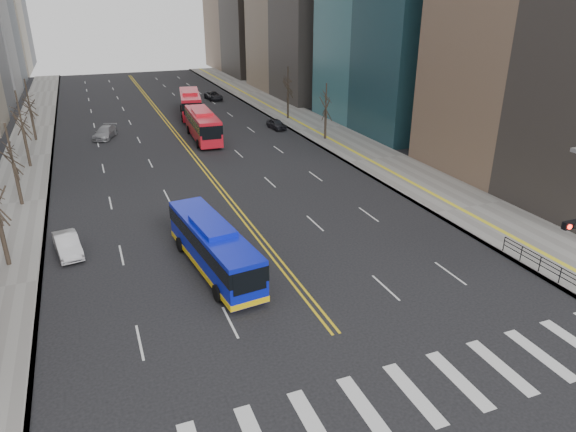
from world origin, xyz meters
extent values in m
plane|color=black|center=(0.00, 0.00, 0.00)|extent=(220.00, 220.00, 0.00)
cube|color=gray|center=(17.50, 45.00, 0.07)|extent=(7.00, 130.00, 0.15)
cube|color=gray|center=(-16.50, 45.00, 0.07)|extent=(5.00, 130.00, 0.15)
cube|color=silver|center=(-3.55, 0.00, 0.01)|extent=(0.70, 4.00, 0.01)
cube|color=silver|center=(-1.18, 0.00, 0.01)|extent=(0.70, 4.00, 0.01)
cube|color=silver|center=(1.18, 0.00, 0.01)|extent=(0.70, 4.00, 0.01)
cube|color=silver|center=(3.55, 0.00, 0.01)|extent=(0.70, 4.00, 0.01)
cube|color=silver|center=(5.91, 0.00, 0.01)|extent=(0.70, 4.00, 0.01)
cube|color=silver|center=(8.27, 0.00, 0.01)|extent=(0.70, 4.00, 0.01)
cube|color=gold|center=(-0.20, 55.00, 0.01)|extent=(0.15, 100.00, 0.01)
cube|color=gold|center=(0.20, 55.00, 0.01)|extent=(0.15, 100.00, 0.01)
cube|color=black|center=(11.00, 2.00, 5.50)|extent=(1.10, 0.28, 0.38)
cylinder|color=#FF190C|center=(10.65, 1.84, 5.50)|extent=(0.24, 0.08, 0.24)
cylinder|color=black|center=(11.00, 1.84, 5.50)|extent=(0.24, 0.08, 0.24)
cube|color=black|center=(14.30, 6.00, 1.15)|extent=(0.04, 6.00, 0.04)
cylinder|color=black|center=(14.30, 4.50, 0.65)|extent=(0.06, 0.06, 1.00)
cylinder|color=black|center=(14.30, 6.00, 0.65)|extent=(0.06, 0.06, 1.00)
cylinder|color=black|center=(14.30, 7.50, 0.65)|extent=(0.06, 0.06, 1.00)
cylinder|color=black|center=(14.30, 9.00, 0.65)|extent=(0.06, 0.06, 1.00)
cylinder|color=black|center=(-16.00, 19.00, 1.95)|extent=(0.28, 0.28, 3.90)
cylinder|color=black|center=(-16.00, 30.00, 1.80)|extent=(0.28, 0.28, 3.60)
cylinder|color=black|center=(-16.00, 41.00, 2.00)|extent=(0.28, 0.28, 4.00)
cylinder|color=black|center=(-16.00, 52.00, 1.90)|extent=(0.28, 0.28, 3.80)
cylinder|color=black|center=(16.00, 40.00, 1.75)|extent=(0.28, 0.28, 3.50)
cylinder|color=black|center=(16.00, 52.00, 1.88)|extent=(0.28, 0.28, 3.75)
cube|color=#0C19C0|center=(-4.04, 13.78, 1.61)|extent=(3.45, 10.95, 2.52)
cube|color=black|center=(-4.04, 13.78, 2.13)|extent=(3.51, 10.97, 0.92)
cube|color=#0C19C0|center=(-4.04, 13.78, 2.97)|extent=(2.21, 3.95, 0.40)
cube|color=yellow|center=(-4.04, 13.78, 0.55)|extent=(3.51, 10.97, 0.35)
cylinder|color=black|center=(-4.77, 10.23, 0.50)|extent=(0.41, 1.03, 1.00)
cylinder|color=black|center=(-2.54, 10.49, 0.50)|extent=(0.41, 1.03, 1.00)
cylinder|color=black|center=(-5.55, 17.08, 0.50)|extent=(0.41, 1.03, 1.00)
cylinder|color=black|center=(-3.32, 17.33, 0.50)|extent=(0.41, 1.03, 1.00)
cube|color=red|center=(2.53, 45.27, 1.77)|extent=(3.05, 11.09, 2.84)
cube|color=black|center=(2.53, 45.27, 2.33)|extent=(3.11, 11.11, 1.02)
cube|color=red|center=(2.53, 45.27, 3.29)|extent=(2.19, 3.94, 0.40)
cylinder|color=black|center=(1.11, 41.83, 0.50)|extent=(0.35, 1.01, 1.00)
cylinder|color=black|center=(3.60, 41.70, 0.50)|extent=(0.35, 1.01, 1.00)
cylinder|color=black|center=(1.47, 48.84, 0.50)|extent=(0.35, 1.01, 1.00)
cylinder|color=black|center=(3.96, 48.71, 0.50)|extent=(0.35, 1.01, 1.00)
cube|color=red|center=(3.87, 58.85, 1.82)|extent=(4.37, 11.57, 2.94)
cube|color=black|center=(3.87, 58.85, 2.39)|extent=(4.43, 11.60, 1.05)
cube|color=red|center=(3.87, 58.85, 3.39)|extent=(2.67, 4.24, 0.40)
cylinder|color=black|center=(2.02, 55.49, 0.50)|extent=(0.46, 1.04, 1.00)
cylinder|color=black|center=(4.55, 55.07, 0.50)|extent=(0.46, 1.04, 1.00)
cylinder|color=black|center=(3.19, 62.63, 0.50)|extent=(0.46, 1.04, 1.00)
cylinder|color=black|center=(5.72, 62.21, 0.50)|extent=(0.46, 1.04, 1.00)
imported|color=silver|center=(-12.50, 19.44, 0.67)|extent=(2.02, 4.22, 1.34)
imported|color=black|center=(12.50, 47.21, 0.63)|extent=(1.83, 3.81, 1.26)
imported|color=gray|center=(-8.29, 50.32, 0.69)|extent=(3.50, 5.11, 1.37)
imported|color=black|center=(9.99, 70.28, 0.65)|extent=(2.40, 4.79, 1.30)
camera|label=1|loc=(-10.17, -13.98, 15.63)|focal=32.00mm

